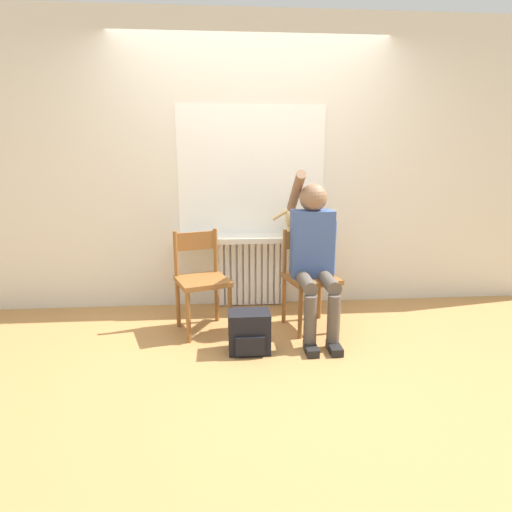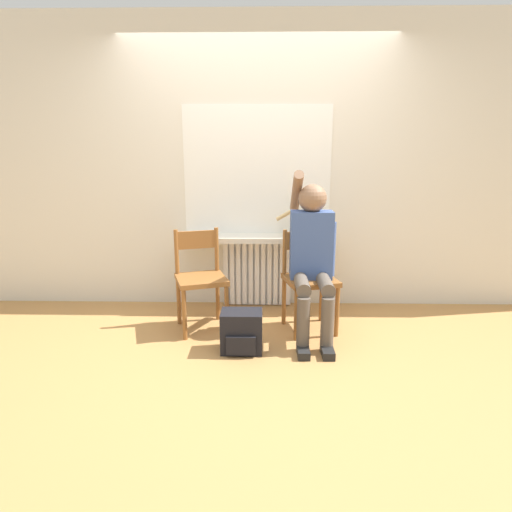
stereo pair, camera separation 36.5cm
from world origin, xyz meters
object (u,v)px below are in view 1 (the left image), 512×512
Objects in this scene: chair_right at (309,276)px; person at (314,250)px; backpack at (249,332)px; cat at (301,219)px; chair_left at (201,279)px.

chair_right is 0.63× the size of person.
chair_right is 2.69× the size of backpack.
cat is at bearing 91.20° from person.
backpack is (-0.54, -0.90, -0.72)m from cat.
person reaches higher than backpack.
cat is 1.27m from backpack.
person is (0.01, -0.10, 0.25)m from chair_right.
backpack is (-0.55, -0.34, -0.55)m from person.
chair_right is 0.27m from person.
chair_left is 2.69× the size of backpack.
cat is at bearing 7.79° from chair_left.
chair_left is at bearing 166.14° from chair_right.
chair_left is at bearing -153.67° from cat.
person reaches higher than chair_right.
cat is (-0.00, 0.45, 0.42)m from chair_right.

